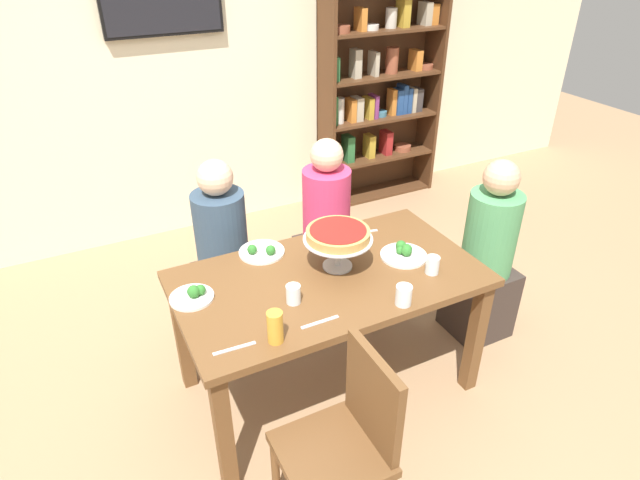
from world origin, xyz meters
name	(u,v)px	position (x,y,z in m)	size (l,w,h in m)	color
ground_plane	(328,383)	(0.00, 0.00, 0.00)	(12.00, 12.00, 0.00)	#9E7A56
rear_partition	(194,53)	(0.00, 2.20, 1.40)	(8.00, 0.12, 2.80)	beige
dining_table	(329,292)	(0.00, 0.00, 0.64)	(1.50, 0.84, 0.74)	brown
bookshelf	(379,73)	(1.53, 2.01, 1.13)	(1.10, 0.30, 2.21)	#4C2D19
diner_far_right	(326,236)	(0.36, 0.72, 0.49)	(0.34, 0.34, 1.15)	#382D28
diner_head_east	(485,264)	(1.05, 0.01, 0.49)	(0.34, 0.34, 1.15)	#382D28
diner_far_left	(224,264)	(-0.33, 0.71, 0.49)	(0.34, 0.34, 1.15)	#382D28
chair_near_left	(347,438)	(-0.29, -0.71, 0.49)	(0.40, 0.40, 0.87)	brown
deep_dish_pizza_stand	(338,237)	(0.07, 0.05, 0.92)	(0.34, 0.34, 0.22)	silver
salad_plate_near_diner	(404,253)	(0.43, -0.02, 0.76)	(0.24, 0.24, 0.07)	white
salad_plate_far_diner	(262,251)	(-0.22, 0.33, 0.76)	(0.24, 0.24, 0.07)	white
salad_plate_spare	(193,295)	(-0.65, 0.12, 0.76)	(0.20, 0.20, 0.07)	white
beer_glass_amber_tall	(275,327)	(-0.42, -0.32, 0.81)	(0.07, 0.07, 0.15)	gold
water_glass_clear_near	(432,265)	(0.47, -0.21, 0.79)	(0.07, 0.07, 0.09)	white
water_glass_clear_far	(404,295)	(0.20, -0.35, 0.79)	(0.07, 0.07, 0.10)	white
water_glass_clear_spare	(293,294)	(-0.25, -0.12, 0.79)	(0.07, 0.07, 0.09)	white
cutlery_fork_near	(234,348)	(-0.59, -0.29, 0.74)	(0.18, 0.02, 0.01)	silver
cutlery_knife_near	(320,322)	(-0.20, -0.30, 0.74)	(0.18, 0.02, 0.01)	silver
cutlery_fork_far	(362,232)	(0.36, 0.29, 0.74)	(0.18, 0.02, 0.01)	silver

